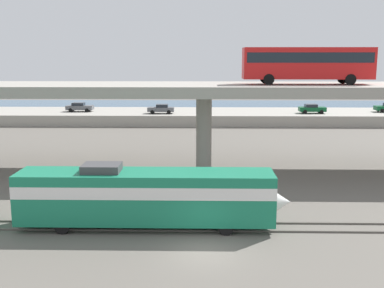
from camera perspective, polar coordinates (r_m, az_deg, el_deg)
The scene contains 11 objects.
ground_plane at distance 27.43m, azimuth 1.55°, elevation -12.93°, with size 260.00×260.00×0.00m, color #605B54.
rail_strip_near at distance 30.40m, azimuth 1.52°, elevation -10.41°, with size 110.00×0.12×0.12m, color #59544C.
rail_strip_far at distance 31.84m, azimuth 1.51°, elevation -9.43°, with size 110.00×0.12×0.12m, color #59544C.
train_locomotive at distance 30.57m, azimuth -4.06°, elevation -6.10°, with size 17.44×3.04×4.18m.
highway_overpass at distance 45.30m, azimuth 1.46°, elevation 6.34°, with size 96.00×10.02×8.35m.
transit_bus_on_overpass at distance 46.07m, azimuth 13.70°, elevation 9.56°, with size 12.00×2.68×3.40m.
pier_parking_lot at distance 80.80m, azimuth 1.34°, elevation 3.33°, with size 75.98×13.26×1.79m, color #9E998E.
parked_car_0 at distance 80.15m, azimuth 14.24°, elevation 4.16°, with size 4.30×1.92×1.50m.
parked_car_1 at distance 82.42m, azimuth -13.38°, elevation 4.36°, with size 4.47×1.95×1.50m.
parked_car_2 at distance 77.61m, azimuth -3.73°, elevation 4.26°, with size 4.29×1.85×1.50m.
harbor_water at distance 103.75m, azimuth 1.31°, elevation 4.41°, with size 140.00×36.00×0.01m, color #385B7A.
Camera 1 is at (-0.19, -25.18, 10.87)m, focal length 44.31 mm.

